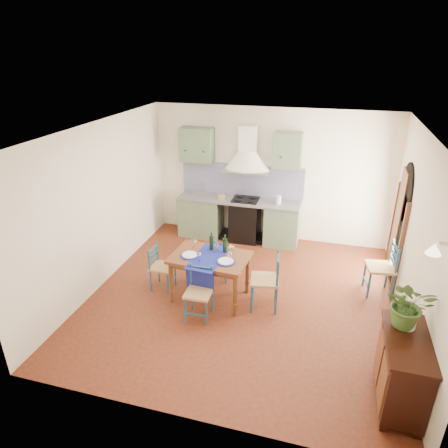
% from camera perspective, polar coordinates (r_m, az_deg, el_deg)
% --- Properties ---
extents(floor, '(5.00, 5.00, 0.00)m').
position_cam_1_polar(floor, '(6.88, 2.57, -10.43)').
color(floor, '#441F0E').
rests_on(floor, ground).
extents(back_wall, '(5.00, 0.96, 2.80)m').
position_cam_1_polar(back_wall, '(8.49, 3.14, 4.53)').
color(back_wall, silver).
rests_on(back_wall, ground).
extents(right_wall, '(0.26, 5.00, 2.80)m').
position_cam_1_polar(right_wall, '(6.48, 25.45, -1.69)').
color(right_wall, silver).
rests_on(right_wall, ground).
extents(left_wall, '(0.04, 5.00, 2.80)m').
position_cam_1_polar(left_wall, '(7.12, -17.22, 2.46)').
color(left_wall, silver).
rests_on(left_wall, ground).
extents(ceiling, '(5.00, 5.00, 0.01)m').
position_cam_1_polar(ceiling, '(5.77, 3.10, 13.15)').
color(ceiling, white).
rests_on(ceiling, back_wall).
extents(dining_table, '(1.29, 0.99, 1.10)m').
position_cam_1_polar(dining_table, '(6.52, -2.01, -5.32)').
color(dining_table, brown).
rests_on(dining_table, ground).
extents(chair_near, '(0.41, 0.41, 0.85)m').
position_cam_1_polar(chair_near, '(6.22, -3.58, -9.72)').
color(chair_near, navy).
rests_on(chair_near, ground).
extents(chair_far, '(0.48, 0.48, 0.81)m').
position_cam_1_polar(chair_far, '(7.20, -0.19, -4.75)').
color(chair_far, navy).
rests_on(chair_far, ground).
extents(chair_left, '(0.38, 0.38, 0.80)m').
position_cam_1_polar(chair_left, '(6.99, -8.99, -6.10)').
color(chair_left, navy).
rests_on(chair_left, ground).
extents(chair_right, '(0.50, 0.50, 0.95)m').
position_cam_1_polar(chair_right, '(6.44, 6.15, -8.02)').
color(chair_right, navy).
rests_on(chair_right, ground).
extents(chair_spare, '(0.50, 0.50, 0.95)m').
position_cam_1_polar(chair_spare, '(7.24, 21.69, -5.85)').
color(chair_spare, navy).
rests_on(chair_spare, ground).
extents(sideboard, '(0.50, 1.05, 0.94)m').
position_cam_1_polar(sideboard, '(5.29, 24.10, -18.38)').
color(sideboard, black).
rests_on(sideboard, ground).
extents(potted_plant, '(0.54, 0.47, 0.58)m').
position_cam_1_polar(potted_plant, '(5.06, 24.93, -10.42)').
color(potted_plant, '#3A5F26').
rests_on(potted_plant, sideboard).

